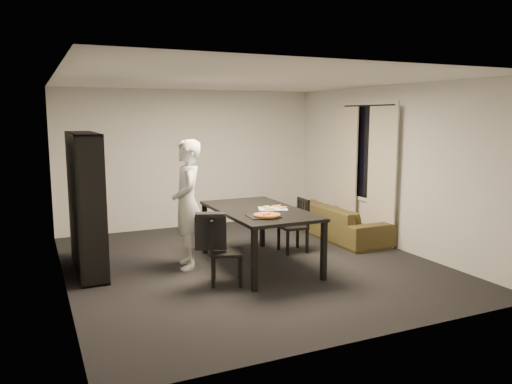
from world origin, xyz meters
name	(u,v)px	position (x,y,z in m)	size (l,w,h in m)	color
room	(249,174)	(0.00, 0.00, 1.30)	(5.01, 5.51, 2.61)	black
window_pane	(367,152)	(2.48, 0.60, 1.50)	(0.02, 1.40, 1.60)	black
window_frame	(367,152)	(2.48, 0.60, 1.50)	(0.03, 1.52, 1.72)	white
curtain_left	(382,176)	(2.40, 0.08, 1.15)	(0.03, 0.70, 2.25)	beige
curtain_right	(345,169)	(2.40, 1.12, 1.15)	(0.03, 0.70, 2.25)	beige
bookshelf	(86,203)	(-2.16, 0.60, 0.95)	(0.35, 1.50, 1.90)	black
dining_table	(259,214)	(0.08, -0.16, 0.75)	(1.09, 1.97, 0.82)	black
chair_left	(220,246)	(-0.69, -0.65, 0.49)	(0.51, 0.51, 0.85)	black
chair_right	(298,221)	(0.95, 0.28, 0.48)	(0.41, 0.41, 0.84)	black
draped_jacket	(211,230)	(-0.80, -0.61, 0.70)	(0.41, 0.29, 0.47)	black
person	(187,204)	(-0.85, 0.19, 0.90)	(0.66, 0.43, 1.80)	white
baking_tray	(264,216)	(-0.09, -0.66, 0.83)	(0.40, 0.32, 0.01)	black
pepperoni_pizza	(267,215)	(-0.06, -0.70, 0.85)	(0.35, 0.35, 0.03)	#9C5F2D
kitchen_towel	(273,209)	(0.26, -0.23, 0.82)	(0.40, 0.30, 0.01)	silver
pizza_slices	(274,207)	(0.30, -0.18, 0.84)	(0.37, 0.31, 0.01)	#E1CD46
sofa	(340,221)	(2.06, 0.74, 0.29)	(2.02, 0.79, 0.59)	#403119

